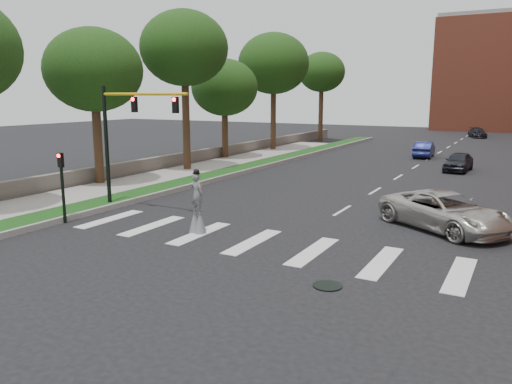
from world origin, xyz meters
name	(u,v)px	position (x,y,z in m)	size (l,w,h in m)	color
ground_plane	(270,254)	(0.00, 0.00, 0.00)	(160.00, 160.00, 0.00)	black
grass_median	(257,165)	(-11.50, 20.00, 0.12)	(2.00, 60.00, 0.25)	#123D11
median_curb	(268,165)	(-10.45, 20.00, 0.14)	(0.20, 60.00, 0.28)	gray
sidewalk_left	(148,180)	(-14.50, 10.00, 0.09)	(4.00, 60.00, 0.18)	gray
stone_wall	(215,154)	(-17.00, 22.00, 0.55)	(0.50, 56.00, 1.10)	#5C564E
manhole	(327,286)	(3.00, -2.00, 0.02)	(0.90, 0.90, 0.04)	black
traffic_signal	(123,128)	(-9.78, 3.00, 4.15)	(5.30, 0.23, 6.20)	black
secondary_signal	(62,181)	(-10.30, -0.50, 1.95)	(0.25, 0.21, 3.23)	black
stilt_performer	(197,208)	(-4.00, 1.05, 1.07)	(0.83, 0.58, 2.74)	#382416
suv_crossing	(445,211)	(5.07, 6.63, 0.82)	(2.72, 5.91, 1.64)	beige
car_near	(458,162)	(3.34, 25.20, 0.73)	(1.72, 4.28, 1.46)	black
car_mid	(424,149)	(-0.64, 32.94, 0.74)	(1.56, 4.47, 1.47)	navy
car_far	(477,133)	(1.53, 59.68, 0.65)	(1.83, 4.49, 1.30)	black
tree_1	(94,71)	(-16.21, 7.38, 7.26)	(6.10, 6.10, 9.89)	#382416
tree_2	(184,49)	(-14.98, 15.14, 9.11)	(6.52, 6.52, 11.93)	#382416
tree_3	(224,88)	(-16.32, 22.74, 6.40)	(5.94, 5.94, 8.96)	#382416
tree_4	(274,64)	(-15.74, 31.26, 8.91)	(7.30, 7.30, 12.05)	#382416
tree_5	(322,73)	(-15.19, 43.30, 8.49)	(5.71, 5.71, 10.98)	#382416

